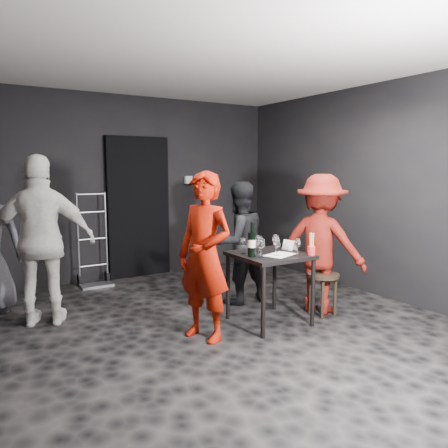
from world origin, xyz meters
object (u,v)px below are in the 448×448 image
wine_bottle (252,244)px  breadstick_cup (312,244)px  hand_truck (94,269)px  server_red (205,250)px  man_maroon (321,240)px  stool (323,282)px  woman_black (239,243)px  tasting_table (270,262)px  bystander_cream (42,225)px

wine_bottle → breadstick_cup: bearing=-24.4°
hand_truck → server_red: server_red is taller
server_red → breadstick_cup: server_red is taller
man_maroon → stool: bearing=123.9°
hand_truck → breadstick_cup: 3.21m
hand_truck → wine_bottle: 2.76m
woman_black → man_maroon: (0.60, -0.78, 0.10)m
server_red → man_maroon: size_ratio=1.05×
tasting_table → breadstick_cup: (0.31, -0.29, 0.21)m
hand_truck → bystander_cream: (-0.86, -1.28, 0.83)m
tasting_table → woman_black: 0.79m
hand_truck → bystander_cream: size_ratio=0.61×
breadstick_cup → server_red: bearing=166.0°
wine_bottle → stool: bearing=-4.9°
woman_black → breadstick_cup: bearing=101.5°
bystander_cream → wine_bottle: bearing=166.0°
server_red → breadstick_cup: (1.10, -0.28, -0.01)m
tasting_table → stool: (0.66, -0.12, -0.27)m
server_red → man_maroon: server_red is taller
man_maroon → breadstick_cup: size_ratio=6.66×
wine_bottle → man_maroon: bearing=2.0°
tasting_table → breadstick_cup: bearing=-43.5°
stool → server_red: 1.54m
hand_truck → stool: 3.19m
tasting_table → server_red: server_red is taller
hand_truck → tasting_table: 2.78m
server_red → wine_bottle: (0.54, -0.02, 0.01)m
tasting_table → server_red: 0.82m
breadstick_cup → woman_black: bearing=100.1°
woman_black → breadstick_cup: 1.09m
hand_truck → tasting_table: bearing=-64.7°
woman_black → man_maroon: man_maroon is taller
hand_truck → server_red: size_ratio=0.75×
tasting_table → breadstick_cup: 0.48m
tasting_table → man_maroon: size_ratio=0.45×
breadstick_cup → hand_truck: bearing=118.2°
bystander_cream → tasting_table: bearing=170.3°
man_maroon → woman_black: bearing=9.4°
tasting_table → bystander_cream: (-2.04, 1.20, 0.41)m
wine_bottle → bystander_cream: bearing=145.2°
man_maroon → bystander_cream: bearing=37.9°
hand_truck → wine_bottle: bearing=-70.0°
hand_truck → woman_black: size_ratio=0.89×
woman_black → wine_bottle: 0.91m
bystander_cream → woman_black: bearing=-170.5°
tasting_table → stool: bearing=-9.9°
wine_bottle → breadstick_cup: size_ratio=1.40×
wine_bottle → hand_truck: bearing=110.1°
hand_truck → woman_black: bearing=-52.9°
hand_truck → tasting_table: hand_truck is taller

